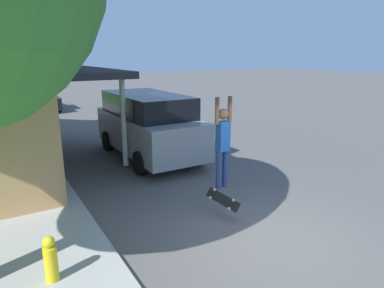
{
  "coord_description": "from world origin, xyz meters",
  "views": [
    {
      "loc": [
        -4.3,
        -4.2,
        3.43
      ],
      "look_at": [
        0.06,
        3.04,
        1.21
      ],
      "focal_mm": 32.0,
      "sensor_mm": 36.0,
      "label": 1
    }
  ],
  "objects": [
    {
      "name": "car_down_street",
      "position": [
        -1.37,
        19.2,
        0.7
      ],
      "size": [
        1.89,
        4.3,
        1.46
      ],
      "color": "black",
      "rests_on": "ground_plane"
    },
    {
      "name": "ground_plane",
      "position": [
        0.0,
        0.0,
        0.0
      ],
      "size": [
        120.0,
        120.0,
        0.0
      ],
      "primitive_type": "plane",
      "color": "#54514F"
    },
    {
      "name": "sidewalk",
      "position": [
        -3.6,
        6.0,
        0.05
      ],
      "size": [
        1.8,
        80.0,
        0.1
      ],
      "color": "#9E9E99",
      "rests_on": "ground_plane"
    },
    {
      "name": "skateboarder",
      "position": [
        -0.15,
        1.44,
        1.65
      ],
      "size": [
        0.41,
        0.23,
        1.97
      ],
      "color": "navy",
      "rests_on": "ground_plane"
    },
    {
      "name": "skateboard",
      "position": [
        -0.26,
        1.24,
        0.44
      ],
      "size": [
        0.37,
        0.78,
        0.36
      ],
      "color": "black",
      "rests_on": "ground_plane"
    },
    {
      "name": "fire_hydrant",
      "position": [
        -3.79,
        0.76,
        0.46
      ],
      "size": [
        0.2,
        0.2,
        0.74
      ],
      "color": "gold",
      "rests_on": "sidewalk"
    },
    {
      "name": "suv_parked",
      "position": [
        0.29,
        6.32,
        1.14
      ],
      "size": [
        2.18,
        4.96,
        2.16
      ],
      "color": "gray",
      "rests_on": "ground_plane"
    }
  ]
}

